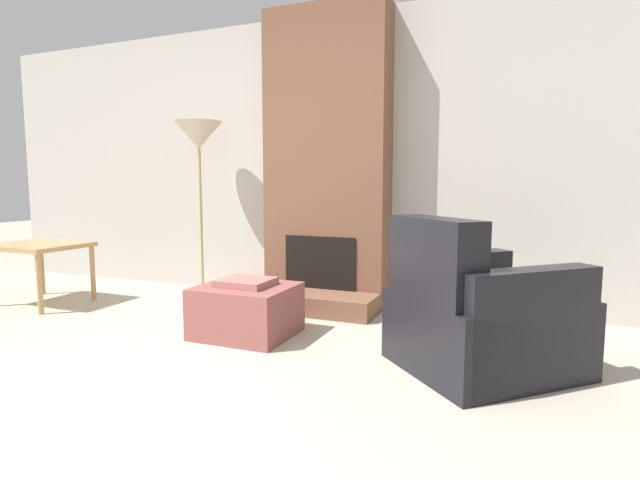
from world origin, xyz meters
The scene contains 7 objects.
ground_plane centered at (0.00, 0.00, 0.00)m, with size 24.00×24.00×0.00m, color #B2A893.
wall_back centered at (0.00, 2.74, 1.30)m, with size 8.02×0.06×2.60m, color #BCB7AD.
fireplace centered at (0.00, 2.52, 1.21)m, with size 1.11×0.71×2.60m.
ottoman centered at (-0.17, 1.42, 0.19)m, with size 0.65×0.59×0.41m.
armchair centered at (1.41, 1.34, 0.29)m, with size 1.23×1.23×0.90m.
side_table centered at (-2.39, 1.53, 0.48)m, with size 0.75×0.63×0.55m.
floor_lamp_left centered at (-1.19, 2.31, 1.47)m, with size 0.44×0.44×1.66m.
Camera 1 is at (1.66, -1.60, 1.08)m, focal length 28.00 mm.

